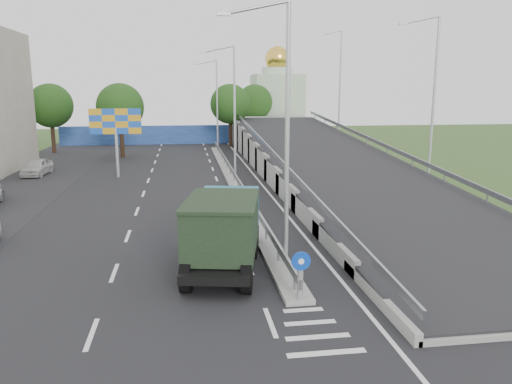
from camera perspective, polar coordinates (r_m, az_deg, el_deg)
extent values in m
plane|color=#2D4C1E|center=(15.19, 6.97, -16.05)|extent=(160.00, 160.00, 0.00)
cube|color=black|center=(33.70, -6.93, -0.42)|extent=(26.00, 90.00, 0.04)
cube|color=gray|center=(37.77, -2.53, 1.13)|extent=(1.00, 44.00, 0.20)
cube|color=gray|center=(40.52, 15.08, 4.69)|extent=(0.10, 50.00, 0.32)
cube|color=gray|center=(37.80, 1.68, 4.60)|extent=(0.10, 50.00, 0.32)
cube|color=gray|center=(37.66, -2.54, 2.11)|extent=(0.08, 44.00, 0.32)
cylinder|color=gray|center=(37.70, -2.54, 1.73)|extent=(0.09, 0.09, 0.60)
cylinder|color=black|center=(16.79, 5.06, -10.20)|extent=(0.20, 0.20, 1.20)
cylinder|color=#0C3FBF|center=(16.45, 5.17, -7.88)|extent=(0.64, 0.05, 0.64)
cylinder|color=white|center=(16.43, 5.19, -7.91)|extent=(0.20, 0.03, 0.20)
cylinder|color=#B2B5B7|center=(19.44, 3.59, 6.23)|extent=(0.18, 0.18, 10.00)
cylinder|color=#B2B5B7|center=(19.36, 0.07, 20.33)|extent=(2.57, 0.12, 0.66)
cube|color=#B2B5B7|center=(19.19, -3.70, 19.63)|extent=(0.50, 0.18, 0.12)
cylinder|color=#B2B5B7|center=(39.19, -2.46, 9.03)|extent=(0.18, 0.18, 10.00)
cylinder|color=#B2B5B7|center=(39.14, -4.34, 15.97)|extent=(2.57, 0.12, 0.66)
cube|color=#B2B5B7|center=(39.06, -6.15, 15.57)|extent=(0.50, 0.18, 0.12)
cylinder|color=#B2B5B7|center=(59.10, -4.46, 9.93)|extent=(0.18, 0.18, 10.00)
cylinder|color=#B2B5B7|center=(59.07, -5.73, 14.52)|extent=(2.57, 0.12, 0.66)
cube|color=#B2B5B7|center=(59.02, -6.93, 14.25)|extent=(0.50, 0.18, 0.12)
cube|color=navy|center=(65.21, -8.56, 6.49)|extent=(30.00, 0.50, 2.40)
cube|color=#B2CCAD|center=(74.25, 2.40, 9.79)|extent=(7.00, 7.00, 9.00)
cylinder|color=#B2CCAD|center=(74.25, 2.44, 13.65)|extent=(4.40, 4.40, 1.00)
sphere|color=gold|center=(74.32, 2.45, 14.96)|extent=(3.60, 3.60, 3.60)
cone|color=gold|center=(74.46, 2.46, 16.49)|extent=(0.30, 0.30, 1.20)
cylinder|color=#B2B5B7|center=(41.60, -15.59, 4.35)|extent=(0.24, 0.24, 4.00)
cube|color=orange|center=(41.37, -15.78, 7.78)|extent=(4.00, 0.20, 2.00)
cylinder|color=black|center=(53.56, -15.08, 5.95)|extent=(0.44, 0.44, 4.00)
sphere|color=#15380F|center=(53.35, -15.26, 9.36)|extent=(4.80, 4.80, 4.80)
cylinder|color=black|center=(61.41, -2.94, 7.03)|extent=(0.44, 0.44, 4.00)
sphere|color=#15380F|center=(61.23, -2.97, 10.01)|extent=(4.80, 4.80, 4.80)
cylinder|color=black|center=(59.90, -22.18, 6.06)|extent=(0.44, 0.44, 4.00)
sphere|color=#15380F|center=(59.72, -22.42, 9.11)|extent=(4.80, 4.80, 4.80)
cylinder|color=black|center=(68.81, -0.15, 7.56)|extent=(0.44, 0.44, 4.00)
sphere|color=#15380F|center=(68.65, -0.15, 10.22)|extent=(4.80, 4.80, 4.80)
cylinder|color=black|center=(22.29, -5.73, -5.19)|extent=(0.59, 1.22, 1.17)
cylinder|color=black|center=(22.08, -0.23, -5.30)|extent=(0.59, 1.22, 1.17)
cylinder|color=black|center=(21.39, -6.10, -5.94)|extent=(0.59, 1.22, 1.17)
cylinder|color=black|center=(21.17, -0.37, -6.06)|extent=(0.59, 1.22, 1.17)
cylinder|color=black|center=(17.93, -7.95, -9.55)|extent=(0.59, 1.22, 1.17)
cylinder|color=black|center=(17.67, -1.05, -9.76)|extent=(0.59, 1.22, 1.17)
cube|color=black|center=(20.00, -3.64, -6.69)|extent=(3.67, 6.95, 0.32)
cube|color=#095060|center=(22.09, -2.96, -2.01)|extent=(2.73, 2.14, 1.81)
cube|color=black|center=(22.78, -2.76, -0.35)|extent=(2.00, 0.45, 0.75)
cube|color=black|center=(23.25, -2.70, -4.16)|extent=(2.43, 0.63, 0.53)
cube|color=black|center=(19.05, -3.90, -3.95)|extent=(3.28, 4.46, 1.92)
cube|color=black|center=(18.80, -3.95, -0.98)|extent=(3.41, 4.58, 0.13)
imported|color=#B7B7B2|center=(44.94, -23.74, 2.62)|extent=(1.98, 4.21, 1.39)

